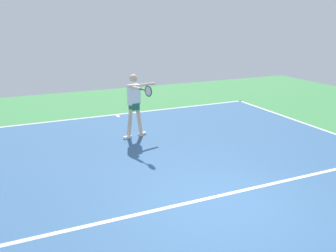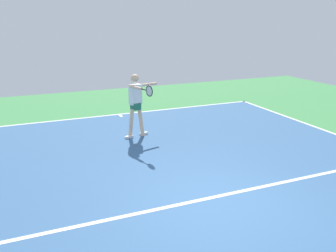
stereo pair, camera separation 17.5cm
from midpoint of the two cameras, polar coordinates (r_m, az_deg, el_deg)
ground_plane at (r=6.91m, az=8.54°, el=-11.88°), size 23.20×23.20×0.00m
court_surface at (r=6.90m, az=8.54°, el=-11.86°), size 10.70×13.82×0.00m
court_line_baseline_near at (r=12.84m, az=-7.43°, el=1.87°), size 10.70×0.10×0.01m
court_line_service at (r=7.04m, az=7.79°, el=-11.24°), size 8.02×0.10×0.01m
court_line_centre_mark at (r=12.66m, az=-7.18°, el=1.66°), size 0.10×0.30×0.01m
tennis_player at (r=10.09m, az=-4.57°, el=3.99°), size 1.09×1.31×1.82m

